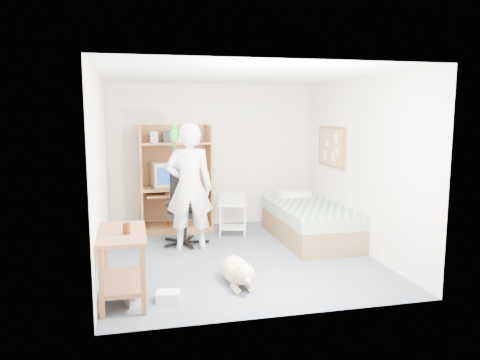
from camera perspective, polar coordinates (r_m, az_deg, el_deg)
The scene contains 21 objects.
floor at distance 6.67m, azimuth -0.20°, elevation -9.30°, with size 4.00×4.00×0.00m, color #434F5B.
wall_back at distance 8.35m, azimuth -3.29°, elevation 3.02°, with size 3.60×0.02×2.50m, color silver.
wall_right at distance 7.02m, azimuth 14.26°, elevation 1.79°, with size 0.02×4.00×2.50m, color silver.
wall_left at distance 6.25m, azimuth -16.50°, elevation 0.93°, with size 0.02×4.00×2.50m, color silver.
ceiling at distance 6.37m, azimuth -0.21°, elevation 12.66°, with size 3.60×4.00×0.02m, color white.
computer_hutch at distance 8.05m, azimuth -7.85°, elevation -0.32°, with size 1.20×0.63×1.80m.
bed at distance 7.53m, azimuth 8.45°, elevation -5.05°, with size 1.02×2.02×0.66m.
side_desk at distance 5.22m, azimuth -14.13°, elevation -8.89°, with size 0.50×1.00×0.75m.
corkboard at distance 7.80m, azimuth 11.10°, elevation 3.98°, with size 0.04×0.94×0.66m.
office_chair at distance 7.24m, azimuth -6.77°, elevation -4.64°, with size 0.63×0.63×1.12m.
person at distance 6.84m, azimuth -6.20°, elevation -0.86°, with size 0.68×0.45×1.86m, color silver.
parrot at distance 6.76m, azimuth -8.02°, elevation 5.58°, with size 0.14×0.24×0.38m.
dog at distance 5.61m, azimuth -0.34°, elevation -11.00°, with size 0.35×0.99×0.37m.
printer_cart at distance 7.69m, azimuth -0.89°, elevation -4.13°, with size 0.53×0.47×0.54m.
printer at distance 7.64m, azimuth -0.89°, elevation -2.13°, with size 0.42×0.32×0.18m, color #AEAEA9.
crt_monitor at distance 8.02m, azimuth -9.18°, elevation 0.73°, with size 0.49×0.51×0.41m.
keyboard at distance 7.92m, azimuth -7.44°, elevation -1.55°, with size 0.45×0.16×0.03m, color beige.
pencil_cup at distance 8.01m, azimuth -5.21°, elevation -0.33°, with size 0.08×0.08×0.12m, color gold.
drink_glass at distance 5.03m, azimuth -13.70°, elevation -5.77°, with size 0.08×0.08×0.12m, color #3A1509.
floor_box_a at distance 5.24m, azimuth -8.76°, elevation -13.81°, with size 0.25×0.20×0.10m, color white.
floor_box_b at distance 5.22m, azimuth -12.65°, elevation -14.12°, with size 0.18×0.22×0.08m, color beige.
Camera 1 is at (-1.43, -6.19, 2.01)m, focal length 35.00 mm.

